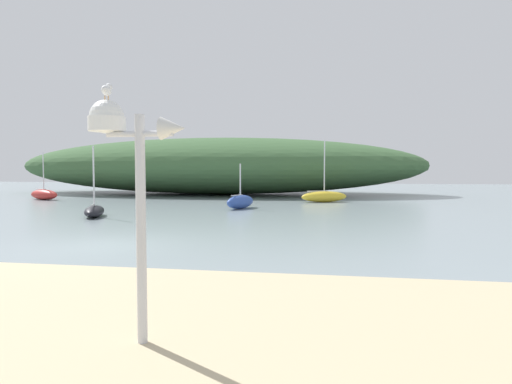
% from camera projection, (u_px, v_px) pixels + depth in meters
% --- Properties ---
extents(ground_plane, '(120.00, 120.00, 0.00)m').
position_uv_depth(ground_plane, '(106.00, 245.00, 13.17)').
color(ground_plane, gray).
extents(distant_hill, '(38.89, 14.39, 5.27)m').
position_uv_depth(distant_hill, '(215.00, 166.00, 41.10)').
color(distant_hill, '#3D6038').
rests_on(distant_hill, ground).
extents(mast_structure, '(1.21, 0.44, 2.95)m').
position_uv_depth(mast_structure, '(125.00, 147.00, 5.18)').
color(mast_structure, silver).
rests_on(mast_structure, beach_sand).
extents(seagull_on_radar, '(0.13, 0.29, 0.21)m').
position_uv_depth(seagull_on_radar, '(107.00, 90.00, 5.20)').
color(seagull_on_radar, orange).
rests_on(seagull_on_radar, mast_structure).
extents(sailboat_far_left, '(1.80, 2.85, 3.46)m').
position_uv_depth(sailboat_far_left, '(94.00, 211.00, 21.05)').
color(sailboat_far_left, black).
rests_on(sailboat_far_left, ground).
extents(sailboat_near_shore, '(3.27, 2.26, 3.58)m').
position_uv_depth(sailboat_near_shore, '(44.00, 194.00, 32.89)').
color(sailboat_near_shore, '#B72D28').
rests_on(sailboat_near_shore, ground).
extents(sailboat_off_point, '(3.52, 2.33, 4.42)m').
position_uv_depth(sailboat_off_point, '(324.00, 196.00, 30.51)').
color(sailboat_off_point, gold).
rests_on(sailboat_off_point, ground).
extents(sailboat_by_sandbar, '(1.66, 2.72, 2.65)m').
position_uv_depth(sailboat_by_sandbar, '(240.00, 202.00, 25.41)').
color(sailboat_by_sandbar, '#2D4C9E').
rests_on(sailboat_by_sandbar, ground).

